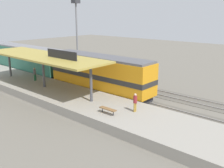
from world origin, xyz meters
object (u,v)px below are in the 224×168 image
(platform_bench, at_px, (108,109))
(locomotive, at_px, (99,74))
(person_walking, at_px, (135,102))
(person_waiting, at_px, (35,73))
(light_mast, at_px, (76,20))
(passenger_carriage_single, at_px, (20,58))

(platform_bench, bearing_deg, locomotive, 48.26)
(platform_bench, bearing_deg, person_walking, -37.01)
(locomotive, xyz_separation_m, person_waiting, (-3.71, 8.11, -0.56))
(locomotive, bearing_deg, platform_bench, -131.74)
(light_mast, height_order, person_walking, light_mast)
(light_mast, height_order, person_waiting, light_mast)
(person_walking, bearing_deg, locomotive, 63.87)
(light_mast, xyz_separation_m, person_walking, (-11.83, -20.89, -6.54))
(locomotive, bearing_deg, person_waiting, 114.57)
(locomotive, relative_size, person_waiting, 8.44)
(platform_bench, xyz_separation_m, light_mast, (13.80, 19.41, 7.05))
(light_mast, bearing_deg, person_walking, -119.52)
(locomotive, xyz_separation_m, person_walking, (-4.03, -8.21, -0.56))
(passenger_carriage_single, relative_size, person_waiting, 11.70)
(platform_bench, distance_m, light_mast, 24.83)
(person_waiting, bearing_deg, passenger_carriage_single, 69.47)
(platform_bench, distance_m, person_waiting, 15.02)
(passenger_carriage_single, height_order, light_mast, light_mast)
(person_waiting, bearing_deg, person_walking, -91.14)
(person_waiting, bearing_deg, platform_bench, -98.80)
(person_walking, bearing_deg, passenger_carriage_single, 81.26)
(platform_bench, relative_size, person_walking, 0.99)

